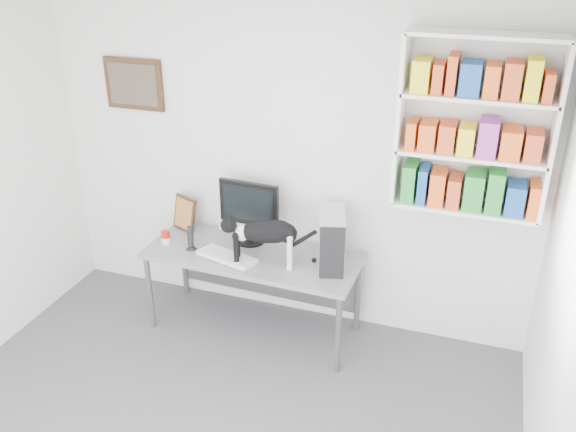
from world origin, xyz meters
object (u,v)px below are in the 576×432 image
Objects in this scene: monitor at (250,212)px; cat at (265,244)px; speaker at (191,238)px; soup_can at (166,237)px; keyboard at (227,257)px; bookshelf at (475,126)px; leaning_print at (185,213)px; desk at (253,292)px; pc_tower at (332,239)px.

cat is at bearing -48.97° from monitor.
soup_can is at bearing 162.24° from speaker.
monitor is at bearing 93.74° from keyboard.
cat is (0.33, -0.02, 0.18)m from keyboard.
bookshelf is 2.57× the size of keyboard.
monitor is (-1.64, -0.05, -0.87)m from bookshelf.
monitor is at bearing 111.40° from cat.
speaker is 0.38m from leaning_print.
soup_can is at bearing -173.44° from desk.
cat is (0.67, -0.07, 0.10)m from speaker.
desk is at bearing 168.47° from pc_tower.
pc_tower is (0.63, 0.05, 0.57)m from desk.
pc_tower reaches higher than desk.
desk is 0.85m from pc_tower.
keyboard is (-0.16, -0.13, 0.37)m from desk.
bookshelf is 2.87× the size of pc_tower.
pc_tower is 2.08× the size of speaker.
pc_tower is at bearing 7.02° from cat.
desk is 2.63× the size of cat.
bookshelf reaches higher than cat.
pc_tower is 1.38m from soup_can.
keyboard is 1.12× the size of pc_tower.
bookshelf is 1.91× the size of cat.
bookshelf reaches higher than soup_can.
keyboard is at bearing -167.63° from bookshelf.
pc_tower is 0.66× the size of cat.
bookshelf is 0.73× the size of desk.
keyboard is 0.84m from pc_tower.
pc_tower is at bearing 4.55° from soup_can.
cat is at bearing -5.64° from soup_can.
bookshelf is 2.55m from soup_can.
bookshelf is at bearing -3.50° from speaker.
pc_tower is 3.94× the size of soup_can.
monitor is 0.42m from keyboard.
desk is 0.43m from keyboard.
leaning_print is (-0.71, 0.23, 0.51)m from desk.
bookshelf is at bearing 7.50° from soup_can.
soup_can is (-0.24, 0.02, -0.05)m from speaker.
speaker is 1.89× the size of soup_can.
speaker is (-1.13, -0.13, -0.11)m from pc_tower.
cat reaches higher than leaning_print.
monitor is at bearing 22.15° from speaker.
cat is at bearing -39.39° from desk.
soup_can is at bearing -172.50° from bookshelf.
monitor is at bearing 152.72° from pc_tower.
keyboard is 0.74× the size of cat.
cat is (0.91, -0.09, 0.15)m from soup_can.
monitor is 1.25× the size of pc_tower.
speaker is at bearing -168.68° from desk.
monitor reaches higher than keyboard.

